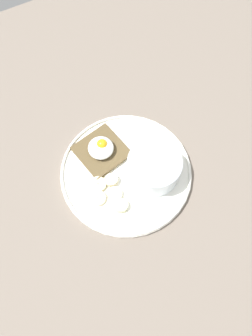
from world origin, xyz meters
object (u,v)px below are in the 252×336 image
at_px(banana_slice_inner, 98,185).
at_px(banana_slice_back, 98,198).
at_px(banana_slice_front, 115,194).
at_px(banana_slice_left, 121,206).
at_px(toast_slice, 101,151).
at_px(banana_slice_right, 111,180).
at_px(oatmeal_bowl, 154,168).
at_px(poached_egg, 101,147).

bearing_deg(banana_slice_inner, banana_slice_back, -28.59).
height_order(banana_slice_front, banana_slice_inner, same).
bearing_deg(banana_slice_left, banana_slice_inner, -161.96).
bearing_deg(toast_slice, banana_slice_front, -10.74).
relative_size(banana_slice_front, banana_slice_right, 1.05).
distance_m(banana_slice_front, banana_slice_inner, 0.04).
xyz_separation_m(oatmeal_bowl, toast_slice, (-0.10, -0.08, -0.02)).
xyz_separation_m(oatmeal_bowl, banana_slice_back, (-0.00, -0.13, -0.03)).
bearing_deg(banana_slice_back, banana_slice_right, 116.46).
xyz_separation_m(toast_slice, poached_egg, (-0.00, 0.00, 0.02)).
distance_m(banana_slice_right, banana_slice_inner, 0.03).
xyz_separation_m(banana_slice_back, banana_slice_right, (-0.02, 0.04, 0.00)).
relative_size(banana_slice_front, banana_slice_inner, 0.93).
height_order(toast_slice, banana_slice_left, banana_slice_left).
bearing_deg(poached_egg, banana_slice_inner, -31.05).
xyz_separation_m(oatmeal_bowl, banana_slice_front, (0.01, -0.10, -0.02)).
distance_m(oatmeal_bowl, banana_slice_front, 0.10).
bearing_deg(banana_slice_right, banana_slice_back, -63.54).
bearing_deg(poached_egg, toast_slice, -60.70).
distance_m(oatmeal_bowl, banana_slice_right, 0.09).
xyz_separation_m(oatmeal_bowl, banana_slice_right, (-0.02, -0.09, -0.02)).
xyz_separation_m(toast_slice, banana_slice_front, (0.10, -0.02, -0.00)).
bearing_deg(poached_egg, banana_slice_back, -30.39).
bearing_deg(banana_slice_back, poached_egg, 149.61).
bearing_deg(banana_slice_left, poached_egg, 171.15).
distance_m(toast_slice, banana_slice_inner, 0.08).
bearing_deg(banana_slice_back, oatmeal_bowl, 88.58).
bearing_deg(banana_slice_right, poached_egg, 170.22).
distance_m(banana_slice_left, banana_slice_inner, 0.07).
xyz_separation_m(banana_slice_front, banana_slice_right, (-0.03, 0.01, 0.00)).
height_order(banana_slice_back, banana_slice_right, banana_slice_right).
xyz_separation_m(toast_slice, banana_slice_back, (0.09, -0.05, -0.00)).
distance_m(toast_slice, banana_slice_back, 0.11).
xyz_separation_m(toast_slice, banana_slice_inner, (0.07, -0.04, -0.00)).
bearing_deg(poached_egg, banana_slice_front, -11.09).
bearing_deg(banana_slice_front, banana_slice_right, 165.76).
distance_m(poached_egg, banana_slice_left, 0.13).
height_order(poached_egg, banana_slice_back, poached_egg).
height_order(poached_egg, banana_slice_front, poached_egg).
bearing_deg(toast_slice, banana_slice_back, -30.16).
bearing_deg(banana_slice_back, toast_slice, 149.84).
xyz_separation_m(banana_slice_back, banana_slice_inner, (-0.03, 0.01, 0.00)).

